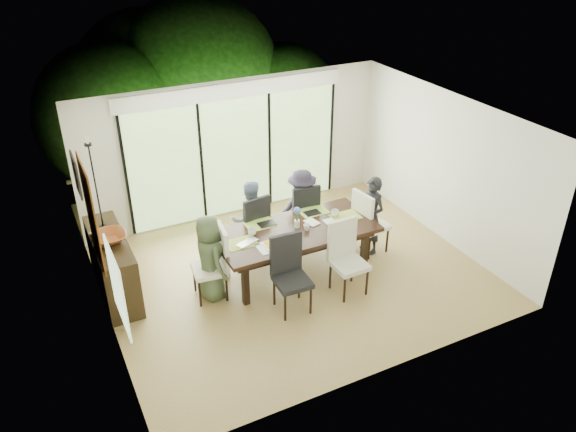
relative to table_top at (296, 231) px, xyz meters
name	(u,v)px	position (x,y,z in m)	size (l,w,h in m)	color
floor	(295,275)	(-0.05, -0.08, -0.80)	(6.00, 5.00, 0.01)	olive
ceiling	(296,120)	(-0.05, -0.08, 1.91)	(6.00, 5.00, 0.01)	white
wall_back	(235,149)	(-0.05, 2.43, 0.56)	(6.00, 0.02, 2.70)	silver
wall_front	(390,290)	(-0.05, -2.59, 0.56)	(6.00, 0.02, 2.70)	silver
wall_left	(97,250)	(-3.06, -0.08, 0.56)	(0.02, 5.00, 2.70)	beige
wall_right	(446,168)	(2.96, -0.08, 0.56)	(0.02, 5.00, 2.70)	silver
glass_doors	(236,157)	(-0.05, 2.39, 0.41)	(4.20, 0.02, 2.30)	#598C3F
blinds_header	(233,90)	(-0.05, 2.38, 1.71)	(4.40, 0.06, 0.28)	white
mullion_a	(126,178)	(-2.15, 2.38, 0.41)	(0.05, 0.04, 2.30)	black
mullion_b	(202,163)	(-0.75, 2.38, 0.41)	(0.05, 0.04, 2.30)	black
mullion_c	(270,151)	(0.65, 2.38, 0.41)	(0.05, 0.04, 2.30)	black
mullion_d	(331,139)	(2.05, 2.38, 0.41)	(0.05, 0.04, 2.30)	black
side_window	(117,287)	(-3.02, -1.28, 0.71)	(0.02, 0.90, 1.00)	#8CAD7F
deck	(223,195)	(-0.05, 3.32, -0.84)	(6.00, 1.80, 0.10)	brown
rail_top	(208,156)	(-0.05, 4.12, -0.24)	(6.00, 0.08, 0.06)	brown
foliage_left	(111,116)	(-1.85, 5.12, 0.65)	(3.20, 3.20, 3.20)	#14380F
foliage_mid	(198,81)	(0.35, 5.72, 1.01)	(4.00, 4.00, 4.00)	#14380F
foliage_right	(281,102)	(2.15, 4.92, 0.47)	(2.80, 2.80, 2.80)	#14380F
foliage_far	(149,86)	(-0.65, 6.42, 0.83)	(3.60, 3.60, 3.60)	#14380F
table_top	(296,231)	(0.00, 0.00, 0.00)	(2.64, 1.21, 0.07)	black
table_apron	(296,236)	(0.00, 0.00, -0.10)	(2.42, 0.99, 0.11)	black
table_leg_fl	(245,283)	(-1.08, -0.43, -0.41)	(0.10, 0.10, 0.76)	black
table_leg_fr	(364,249)	(1.08, -0.43, -0.41)	(0.10, 0.10, 0.76)	black
table_leg_bl	(225,256)	(-1.08, 0.43, -0.41)	(0.10, 0.10, 0.76)	black
table_leg_br	(338,226)	(1.08, 0.43, -0.41)	(0.10, 0.10, 0.76)	black
chair_left_end	(209,264)	(-1.50, 0.00, -0.19)	(0.51, 0.51, 1.21)	white
chair_right_end	(372,221)	(1.50, 0.00, -0.19)	(0.51, 0.51, 1.21)	white
chair_far_left	(250,224)	(-0.45, 0.85, -0.19)	(0.51, 0.51, 1.21)	black
chair_far_right	(301,211)	(0.55, 0.85, -0.19)	(0.51, 0.51, 1.21)	black
chair_near_left	(292,276)	(-0.50, -0.87, -0.19)	(0.51, 0.51, 1.21)	black
chair_near_right	(350,260)	(0.50, -0.87, -0.19)	(0.51, 0.51, 1.21)	silver
person_left_end	(210,258)	(-1.48, 0.00, -0.08)	(0.66, 0.42, 1.42)	#425236
person_right_end	(371,216)	(1.48, 0.00, -0.08)	(0.66, 0.42, 1.42)	black
person_far_left	(250,219)	(-0.45, 0.83, -0.08)	(0.66, 0.42, 1.42)	#7588A9
person_far_right	(302,207)	(0.55, 0.83, -0.08)	(0.66, 0.42, 1.42)	#241E2E
placemat_left	(241,243)	(-0.95, 0.00, 0.04)	(0.48, 0.35, 0.01)	#93A93C
placemat_right	(346,216)	(0.95, 0.00, 0.04)	(0.48, 0.35, 0.01)	#91A83C
placemat_far_l	(260,224)	(-0.45, 0.40, 0.04)	(0.48, 0.35, 0.01)	#97C446
placemat_far_r	(313,211)	(0.55, 0.40, 0.04)	(0.48, 0.35, 0.01)	#8CBD43
placemat_paper	(273,246)	(-0.55, -0.30, 0.04)	(0.48, 0.35, 0.01)	white
tablet_far_l	(267,224)	(-0.35, 0.35, 0.05)	(0.29, 0.20, 0.01)	black
tablet_far_r	(312,213)	(0.50, 0.35, 0.05)	(0.26, 0.19, 0.01)	black
papers	(334,221)	(0.70, -0.05, 0.04)	(0.33, 0.24, 0.00)	white
platter_base	(273,245)	(-0.55, -0.30, 0.05)	(0.29, 0.29, 0.03)	white
platter_snacks	(273,244)	(-0.55, -0.30, 0.07)	(0.22, 0.22, 0.02)	orange
vase	(297,224)	(0.05, 0.05, 0.10)	(0.09, 0.09, 0.13)	silver
hyacinth_stems	(297,217)	(0.05, 0.05, 0.23)	(0.04, 0.04, 0.18)	#337226
hyacinth_blooms	(297,211)	(0.05, 0.05, 0.34)	(0.12, 0.12, 0.12)	#546BD3
laptop	(250,244)	(-0.85, -0.10, 0.05)	(0.36, 0.23, 0.03)	silver
cup_a	(252,232)	(-0.70, 0.15, 0.09)	(0.14, 0.14, 0.11)	white
cup_b	(307,227)	(0.15, -0.10, 0.08)	(0.11, 0.11, 0.10)	white
cup_c	(335,213)	(0.80, 0.10, 0.09)	(0.14, 0.14, 0.11)	white
book	(308,224)	(0.25, 0.05, 0.04)	(0.18, 0.25, 0.02)	white
sideboard	(113,265)	(-2.81, 0.79, -0.30)	(0.50, 1.76, 0.99)	black
bowl	(109,238)	(-2.81, 0.69, 0.26)	(0.53, 0.53, 0.13)	brown
candlestick_base	(103,227)	(-2.81, 1.14, 0.22)	(0.11, 0.11, 0.04)	black
candlestick_shaft	(96,187)	(-2.81, 1.14, 0.92)	(0.03, 0.03, 1.38)	black
candlestick_pan	(88,145)	(-2.81, 1.14, 1.60)	(0.11, 0.11, 0.03)	black
candle	(87,140)	(-2.81, 1.14, 1.67)	(0.04, 0.04, 0.11)	silver
tapestry	(91,214)	(-3.02, 0.32, 0.91)	(0.02, 1.00, 1.50)	#9A4A16
art_frame	(76,175)	(-3.02, 1.62, 0.96)	(0.03, 0.55, 0.65)	black
art_canvas	(77,175)	(-3.00, 1.62, 0.96)	(0.01, 0.45, 0.55)	#164848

